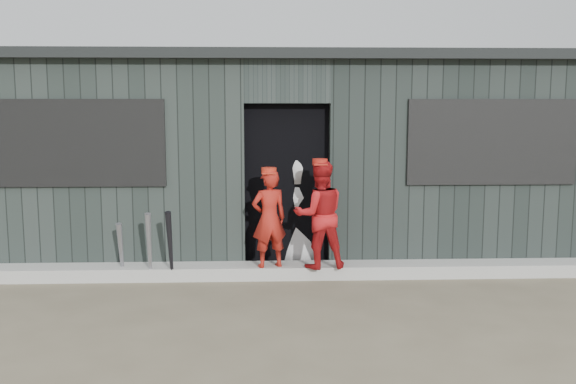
{
  "coord_description": "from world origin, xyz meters",
  "views": [
    {
      "loc": [
        -0.29,
        -5.41,
        2.01
      ],
      "look_at": [
        0.0,
        1.8,
        1.0
      ],
      "focal_mm": 40.0,
      "sensor_mm": 36.0,
      "label": 1
    }
  ],
  "objects_px": {
    "player_red_left": "(269,219)",
    "player_red_right": "(320,215)",
    "bat_left": "(149,247)",
    "dugout": "(283,155)",
    "bat_right": "(170,247)",
    "bat_mid": "(121,251)",
    "player_grey_back": "(297,212)"
  },
  "relations": [
    {
      "from": "bat_left",
      "to": "bat_mid",
      "type": "relative_size",
      "value": 1.19
    },
    {
      "from": "player_red_left",
      "to": "bat_mid",
      "type": "bearing_deg",
      "value": -18.38
    },
    {
      "from": "bat_right",
      "to": "player_red_left",
      "type": "bearing_deg",
      "value": 7.1
    },
    {
      "from": "dugout",
      "to": "bat_mid",
      "type": "bearing_deg",
      "value": -137.1
    },
    {
      "from": "bat_mid",
      "to": "player_grey_back",
      "type": "relative_size",
      "value": 0.51
    },
    {
      "from": "bat_left",
      "to": "player_red_right",
      "type": "xyz_separation_m",
      "value": [
        1.9,
        0.05,
        0.35
      ]
    },
    {
      "from": "bat_left",
      "to": "bat_mid",
      "type": "xyz_separation_m",
      "value": [
        -0.34,
        0.12,
        -0.07
      ]
    },
    {
      "from": "bat_right",
      "to": "player_red_left",
      "type": "distance_m",
      "value": 1.14
    },
    {
      "from": "player_red_left",
      "to": "player_red_right",
      "type": "bearing_deg",
      "value": 156.92
    },
    {
      "from": "bat_left",
      "to": "dugout",
      "type": "height_order",
      "value": "dugout"
    },
    {
      "from": "player_red_right",
      "to": "bat_left",
      "type": "bearing_deg",
      "value": -6.52
    },
    {
      "from": "player_red_left",
      "to": "player_grey_back",
      "type": "relative_size",
      "value": 0.81
    },
    {
      "from": "bat_left",
      "to": "player_red_left",
      "type": "bearing_deg",
      "value": 4.24
    },
    {
      "from": "bat_right",
      "to": "dugout",
      "type": "height_order",
      "value": "dugout"
    },
    {
      "from": "player_red_left",
      "to": "player_red_right",
      "type": "height_order",
      "value": "player_red_right"
    },
    {
      "from": "bat_mid",
      "to": "player_red_right",
      "type": "xyz_separation_m",
      "value": [
        2.25,
        -0.07,
        0.41
      ]
    },
    {
      "from": "bat_right",
      "to": "player_grey_back",
      "type": "distance_m",
      "value": 1.64
    },
    {
      "from": "bat_mid",
      "to": "player_red_right",
      "type": "distance_m",
      "value": 2.28
    },
    {
      "from": "player_red_left",
      "to": "dugout",
      "type": "bearing_deg",
      "value": -114.72
    },
    {
      "from": "bat_right",
      "to": "player_red_right",
      "type": "distance_m",
      "value": 1.7
    },
    {
      "from": "bat_mid",
      "to": "dugout",
      "type": "distance_m",
      "value": 2.75
    },
    {
      "from": "bat_left",
      "to": "dugout",
      "type": "xyz_separation_m",
      "value": [
        1.55,
        1.88,
        0.88
      ]
    },
    {
      "from": "dugout",
      "to": "bat_right",
      "type": "bearing_deg",
      "value": -124.49
    },
    {
      "from": "bat_left",
      "to": "player_red_left",
      "type": "distance_m",
      "value": 1.37
    },
    {
      "from": "bat_mid",
      "to": "player_red_right",
      "type": "bearing_deg",
      "value": -1.81
    },
    {
      "from": "bat_left",
      "to": "bat_right",
      "type": "distance_m",
      "value": 0.24
    },
    {
      "from": "bat_left",
      "to": "player_red_left",
      "type": "xyz_separation_m",
      "value": [
        1.34,
        0.1,
        0.3
      ]
    },
    {
      "from": "player_grey_back",
      "to": "player_red_right",
      "type": "bearing_deg",
      "value": 119.11
    },
    {
      "from": "player_red_right",
      "to": "player_grey_back",
      "type": "xyz_separation_m",
      "value": [
        -0.22,
        0.62,
        -0.07
      ]
    },
    {
      "from": "bat_right",
      "to": "player_red_right",
      "type": "bearing_deg",
      "value": 2.88
    },
    {
      "from": "player_red_left",
      "to": "dugout",
      "type": "height_order",
      "value": "dugout"
    },
    {
      "from": "player_red_left",
      "to": "player_grey_back",
      "type": "bearing_deg",
      "value": -139.52
    }
  ]
}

